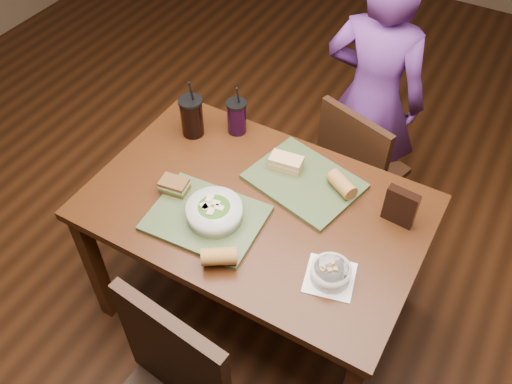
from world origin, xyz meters
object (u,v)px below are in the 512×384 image
sandwich_far (286,163)px  cup_berry (237,117)px  diner (372,99)px  tray_near (206,218)px  chair_far (354,168)px  tray_far (304,181)px  dining_table (256,219)px  salad_bowl (214,211)px  baguette_far (342,184)px  sandwich_near (174,186)px  cup_cola (192,117)px  chip_bag (401,207)px  soup_bowl (331,273)px  baguette_near (219,256)px

sandwich_far → cup_berry: size_ratio=0.58×
diner → tray_near: size_ratio=3.34×
chair_far → tray_far: chair_far is taller
dining_table → tray_near: (-0.13, -0.16, 0.10)m
salad_bowl → sandwich_far: 0.39m
baguette_far → cup_berry: cup_berry is taller
diner → cup_berry: diner is taller
chair_far → salad_bowl: bearing=-109.1°
salad_bowl → sandwich_near: salad_bowl is taller
diner → tray_near: 1.11m
dining_table → cup_cola: 0.54m
baguette_far → chip_bag: 0.25m
chair_far → diner: (-0.05, 0.27, 0.22)m
soup_bowl → baguette_far: (-0.13, 0.39, 0.02)m
dining_table → baguette_far: baguette_far is taller
dining_table → soup_bowl: 0.44m
tray_far → sandwich_far: sandwich_far is taller
chair_far → cup_berry: size_ratio=3.60×
sandwich_far → diner: bearing=80.5°
sandwich_near → sandwich_far: (0.32, 0.33, 0.00)m
chair_far → sandwich_near: (-0.49, -0.75, 0.31)m
soup_bowl → tray_far: bearing=127.5°
chair_far → chip_bag: chip_bag is taller
dining_table → chair_far: chair_far is taller
chair_far → chip_bag: bearing=-54.3°
diner → salad_bowl: diner is taller
soup_bowl → cup_cola: 0.93m
soup_bowl → baguette_near: 0.39m
cup_cola → chair_far: bearing=33.5°
cup_berry → diner: bearing=54.1°
tray_far → baguette_near: baguette_near is taller
tray_far → baguette_near: bearing=-99.1°
tray_near → salad_bowl: (0.03, 0.01, 0.04)m
chair_far → soup_bowl: 0.89m
diner → salad_bowl: 1.09m
dining_table → salad_bowl: size_ratio=6.20×
salad_bowl → cup_berry: size_ratio=0.87×
salad_bowl → sandwich_near: bearing=169.3°
cup_berry → chair_far: bearing=33.3°
salad_bowl → cup_cola: cup_cola is taller
cup_cola → cup_berry: size_ratio=1.16×
chair_far → diner: bearing=100.7°
dining_table → tray_near: tray_near is taller
soup_bowl → sandwich_far: 0.54m
cup_cola → baguette_near: bearing=-48.4°
soup_bowl → baguette_far: size_ratio=1.65×
chair_far → diner: diner is taller
tray_near → soup_bowl: 0.52m
baguette_near → chip_bag: size_ratio=0.79×
tray_far → baguette_far: size_ratio=3.40×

